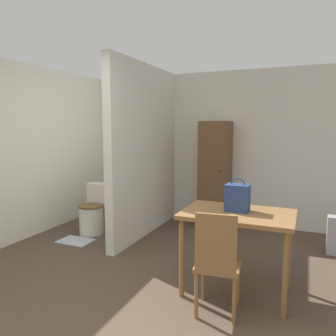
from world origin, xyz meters
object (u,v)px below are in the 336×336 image
at_px(dining_table, 238,223).
at_px(wooden_chair, 217,261).
at_px(wooden_cabinet, 215,174).
at_px(toilet, 94,212).
at_px(handbag, 237,198).

relative_size(dining_table, wooden_chair, 1.13).
height_order(wooden_chair, wooden_cabinet, wooden_cabinet).
xyz_separation_m(toilet, wooden_cabinet, (1.60, 1.07, 0.53)).
bearing_deg(dining_table, wooden_cabinet, 110.69).
xyz_separation_m(wooden_chair, toilet, (-2.30, 1.45, -0.17)).
height_order(toilet, wooden_cabinet, wooden_cabinet).
relative_size(toilet, wooden_cabinet, 0.43).
relative_size(wooden_chair, wooden_cabinet, 0.54).
relative_size(handbag, wooden_cabinet, 0.19).
distance_m(toilet, wooden_cabinet, 1.99).
bearing_deg(wooden_chair, toilet, 141.48).
relative_size(dining_table, handbag, 3.18).
bearing_deg(dining_table, wooden_chair, -98.57).
relative_size(toilet, handbag, 2.23).
height_order(wooden_chair, handbag, handbag).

